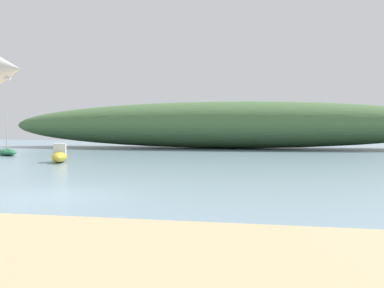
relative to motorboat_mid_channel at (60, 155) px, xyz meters
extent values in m
plane|color=#7A99A8|center=(6.62, -12.26, -0.45)|extent=(120.00, 120.00, 0.00)
ellipsoid|color=#476B3D|center=(8.15, 21.15, 2.11)|extent=(50.03, 10.50, 5.13)
cone|color=silver|center=(10.96, -20.86, 2.21)|extent=(0.23, 0.26, 0.26)
ellipsoid|color=gold|center=(0.03, -0.07, -0.11)|extent=(2.15, 3.28, 0.68)
cube|color=silver|center=(-0.10, 0.22, 0.37)|extent=(1.13, 1.32, 0.76)
ellipsoid|color=#287A4C|center=(-7.66, 5.49, -0.19)|extent=(3.57, 3.31, 0.53)
cylinder|color=silver|center=(-7.66, 5.49, 1.60)|extent=(0.08, 0.08, 3.38)
cylinder|color=silver|center=(-7.24, 5.13, 0.16)|extent=(1.29, 1.12, 0.06)
camera|label=1|loc=(13.22, -24.11, 1.69)|focal=38.27mm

